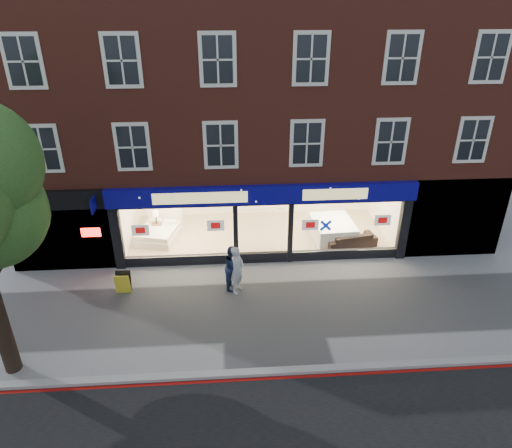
{
  "coord_description": "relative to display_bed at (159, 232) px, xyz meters",
  "views": [
    {
      "loc": [
        -1.36,
        -12.33,
        9.43
      ],
      "look_at": [
        -0.31,
        2.5,
        1.96
      ],
      "focal_mm": 32.0,
      "sensor_mm": 36.0,
      "label": 1
    }
  ],
  "objects": [
    {
      "name": "pedestrian_grey",
      "position": [
        3.2,
        -4.0,
        0.49
      ],
      "size": [
        0.68,
        0.77,
        1.78
      ],
      "primitive_type": "imported",
      "rotation": [
        0.0,
        0.0,
        1.08
      ],
      "color": "#B4B7BC",
      "rests_on": "ground"
    },
    {
      "name": "display_bed",
      "position": [
        0.0,
        0.0,
        0.0
      ],
      "size": [
        1.94,
        2.19,
        1.06
      ],
      "rotation": [
        0.0,
        0.0,
        -0.23
      ],
      "color": "white",
      "rests_on": "showroom_floor"
    },
    {
      "name": "pedestrian_blue",
      "position": [
        3.07,
        -3.74,
        0.43
      ],
      "size": [
        0.8,
        0.93,
        1.67
      ],
      "primitive_type": "imported",
      "rotation": [
        0.0,
        0.0,
        1.34
      ],
      "color": "#192546",
      "rests_on": "ground"
    },
    {
      "name": "kerb_stone",
      "position": [
        4.27,
        -8.02,
        -0.34
      ],
      "size": [
        60.0,
        0.25,
        0.12
      ],
      "primitive_type": "cube",
      "color": "gray",
      "rests_on": "ground"
    },
    {
      "name": "a_board",
      "position": [
        -0.81,
        -3.82,
        0.01
      ],
      "size": [
        0.54,
        0.36,
        0.82
      ],
      "primitive_type": "cube",
      "rotation": [
        0.0,
        0.0,
        -0.02
      ],
      "color": "gold",
      "rests_on": "ground"
    },
    {
      "name": "kerb_line",
      "position": [
        4.27,
        -8.22,
        -0.4
      ],
      "size": [
        60.0,
        0.1,
        0.01
      ],
      "primitive_type": "cube",
      "color": "#8C0A07",
      "rests_on": "ground"
    },
    {
      "name": "ground",
      "position": [
        4.27,
        -5.12,
        -0.4
      ],
      "size": [
        120.0,
        120.0,
        0.0
      ],
      "primitive_type": "plane",
      "color": "gray",
      "rests_on": "ground"
    },
    {
      "name": "bedside_table",
      "position": [
        -0.13,
        0.34,
        -0.03
      ],
      "size": [
        0.49,
        0.49,
        0.55
      ],
      "primitive_type": "cube",
      "rotation": [
        0.0,
        0.0,
        0.09
      ],
      "color": "brown",
      "rests_on": "showroom_floor"
    },
    {
      "name": "building",
      "position": [
        4.25,
        1.81,
        6.27
      ],
      "size": [
        19.0,
        8.26,
        10.3
      ],
      "color": "maroon",
      "rests_on": "ground"
    },
    {
      "name": "showroom_floor",
      "position": [
        4.27,
        0.13,
        -0.35
      ],
      "size": [
        11.0,
        4.5,
        0.1
      ],
      "primitive_type": "cube",
      "color": "tan",
      "rests_on": "ground"
    },
    {
      "name": "mattress_stack",
      "position": [
        7.37,
        -0.53,
        0.11
      ],
      "size": [
        1.74,
        2.15,
        0.81
      ],
      "rotation": [
        0.0,
        0.0,
        0.06
      ],
      "color": "white",
      "rests_on": "showroom_floor"
    },
    {
      "name": "sofa",
      "position": [
        7.97,
        -1.22,
        0.01
      ],
      "size": [
        2.24,
        1.25,
        0.62
      ],
      "primitive_type": "imported",
      "rotation": [
        0.0,
        0.0,
        3.35
      ],
      "color": "black",
      "rests_on": "showroom_floor"
    }
  ]
}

